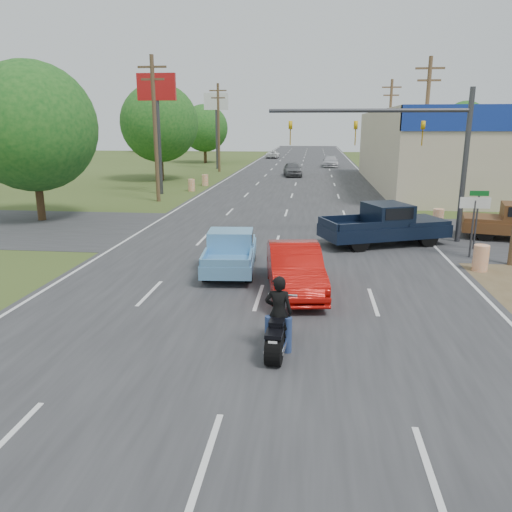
# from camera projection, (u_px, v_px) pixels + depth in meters

# --- Properties ---
(ground) EXTENTS (200.00, 200.00, 0.00)m
(ground) POSITION_uv_depth(u_px,v_px,m) (207.00, 458.00, 8.28)
(ground) COLOR #3C4B1E
(ground) RESTS_ON ground
(main_road) EXTENTS (15.00, 180.00, 0.02)m
(main_road) POSITION_uv_depth(u_px,v_px,m) (296.00, 184.00, 46.71)
(main_road) COLOR #2D2D30
(main_road) RESTS_ON ground
(cross_road) EXTENTS (120.00, 10.00, 0.02)m
(cross_road) POSITION_uv_depth(u_px,v_px,m) (280.00, 233.00, 25.57)
(cross_road) COLOR #2D2D30
(cross_road) RESTS_ON ground
(utility_pole_2) EXTENTS (2.00, 0.28, 10.00)m
(utility_pole_2) POSITION_uv_depth(u_px,v_px,m) (425.00, 126.00, 35.67)
(utility_pole_2) COLOR #4C3823
(utility_pole_2) RESTS_ON ground
(utility_pole_3) EXTENTS (2.00, 0.28, 10.00)m
(utility_pole_3) POSITION_uv_depth(u_px,v_px,m) (389.00, 126.00, 52.97)
(utility_pole_3) COLOR #4C3823
(utility_pole_3) RESTS_ON ground
(utility_pole_5) EXTENTS (2.00, 0.28, 10.00)m
(utility_pole_5) POSITION_uv_depth(u_px,v_px,m) (155.00, 126.00, 34.88)
(utility_pole_5) COLOR #4C3823
(utility_pole_5) RESTS_ON ground
(utility_pole_6) EXTENTS (2.00, 0.28, 10.00)m
(utility_pole_6) POSITION_uv_depth(u_px,v_px,m) (219.00, 126.00, 57.94)
(utility_pole_6) COLOR #4C3823
(utility_pole_6) RESTS_ON ground
(tree_0) EXTENTS (7.14, 7.14, 8.84)m
(tree_0) POSITION_uv_depth(u_px,v_px,m) (32.00, 127.00, 27.70)
(tree_0) COLOR #422D19
(tree_0) RESTS_ON ground
(tree_1) EXTENTS (7.56, 7.56, 9.36)m
(tree_1) POSITION_uv_depth(u_px,v_px,m) (159.00, 123.00, 48.70)
(tree_1) COLOR #422D19
(tree_1) RESTS_ON ground
(tree_2) EXTENTS (6.72, 6.72, 8.32)m
(tree_2) POSITION_uv_depth(u_px,v_px,m) (205.00, 128.00, 72.00)
(tree_2) COLOR #422D19
(tree_2) RESTS_ON ground
(tree_5) EXTENTS (7.98, 7.98, 9.88)m
(tree_5) POSITION_uv_depth(u_px,v_px,m) (465.00, 122.00, 94.78)
(tree_5) COLOR #422D19
(tree_5) RESTS_ON ground
(tree_6) EXTENTS (8.82, 8.82, 10.92)m
(tree_6) POSITION_uv_depth(u_px,v_px,m) (158.00, 119.00, 101.21)
(tree_6) COLOR #422D19
(tree_6) RESTS_ON ground
(barrel_0) EXTENTS (0.56, 0.56, 1.00)m
(barrel_0) POSITION_uv_depth(u_px,v_px,m) (481.00, 258.00, 18.80)
(barrel_0) COLOR orange
(barrel_0) RESTS_ON ground
(barrel_1) EXTENTS (0.56, 0.56, 1.00)m
(barrel_1) POSITION_uv_depth(u_px,v_px,m) (438.00, 218.00, 26.93)
(barrel_1) COLOR orange
(barrel_1) RESTS_ON ground
(barrel_2) EXTENTS (0.56, 0.56, 1.00)m
(barrel_2) POSITION_uv_depth(u_px,v_px,m) (192.00, 185.00, 41.76)
(barrel_2) COLOR orange
(barrel_2) RESTS_ON ground
(barrel_3) EXTENTS (0.56, 0.56, 1.00)m
(barrel_3) POSITION_uv_depth(u_px,v_px,m) (205.00, 180.00, 45.57)
(barrel_3) COLOR orange
(barrel_3) RESTS_ON ground
(pole_sign_left_near) EXTENTS (3.00, 0.35, 9.20)m
(pole_sign_left_near) POSITION_uv_depth(u_px,v_px,m) (157.00, 101.00, 38.36)
(pole_sign_left_near) COLOR #3F3F44
(pole_sign_left_near) RESTS_ON ground
(pole_sign_left_far) EXTENTS (3.00, 0.35, 9.20)m
(pole_sign_left_far) POSITION_uv_depth(u_px,v_px,m) (216.00, 110.00, 61.42)
(pole_sign_left_far) COLOR #3F3F44
(pole_sign_left_far) RESTS_ON ground
(lane_sign) EXTENTS (1.20, 0.08, 2.52)m
(lane_sign) POSITION_uv_depth(u_px,v_px,m) (474.00, 213.00, 20.35)
(lane_sign) COLOR #3F3F44
(lane_sign) RESTS_ON ground
(street_name_sign) EXTENTS (0.80, 0.08, 2.61)m
(street_name_sign) POSITION_uv_depth(u_px,v_px,m) (477.00, 214.00, 21.80)
(street_name_sign) COLOR #3F3F44
(street_name_sign) RESTS_ON ground
(signal_mast) EXTENTS (9.12, 0.40, 7.00)m
(signal_mast) POSITION_uv_depth(u_px,v_px,m) (407.00, 138.00, 22.75)
(signal_mast) COLOR #3F3F44
(signal_mast) RESTS_ON ground
(red_convertible) EXTENTS (2.30, 4.93, 1.56)m
(red_convertible) POSITION_uv_depth(u_px,v_px,m) (295.00, 269.00, 16.37)
(red_convertible) COLOR #B10D08
(red_convertible) RESTS_ON ground
(motorcycle) EXTENTS (0.74, 2.41, 1.22)m
(motorcycle) POSITION_uv_depth(u_px,v_px,m) (278.00, 332.00, 11.96)
(motorcycle) COLOR black
(motorcycle) RESTS_ON ground
(rider) EXTENTS (0.70, 0.48, 1.83)m
(rider) POSITION_uv_depth(u_px,v_px,m) (279.00, 316.00, 11.94)
(rider) COLOR black
(rider) RESTS_ON ground
(blue_pickup) EXTENTS (2.15, 4.76, 1.54)m
(blue_pickup) POSITION_uv_depth(u_px,v_px,m) (231.00, 250.00, 18.87)
(blue_pickup) COLOR black
(blue_pickup) RESTS_ON ground
(navy_pickup) EXTENTS (6.15, 4.24, 1.91)m
(navy_pickup) POSITION_uv_depth(u_px,v_px,m) (387.00, 224.00, 22.88)
(navy_pickup) COLOR black
(navy_pickup) RESTS_ON ground
(distant_car_grey) EXTENTS (2.40, 4.63, 1.51)m
(distant_car_grey) POSITION_uv_depth(u_px,v_px,m) (293.00, 169.00, 53.81)
(distant_car_grey) COLOR #5A5B5F
(distant_car_grey) RESTS_ON ground
(distant_car_silver) EXTENTS (2.10, 4.99, 1.44)m
(distant_car_silver) POSITION_uv_depth(u_px,v_px,m) (330.00, 161.00, 66.01)
(distant_car_silver) COLOR silver
(distant_car_silver) RESTS_ON ground
(distant_car_white) EXTENTS (2.13, 4.43, 1.22)m
(distant_car_white) POSITION_uv_depth(u_px,v_px,m) (273.00, 155.00, 83.54)
(distant_car_white) COLOR white
(distant_car_white) RESTS_ON ground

